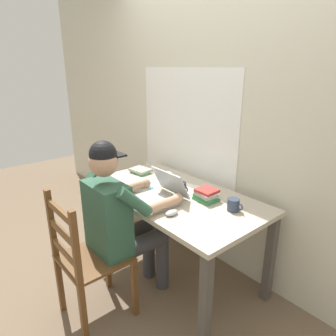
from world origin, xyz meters
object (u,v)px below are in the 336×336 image
(book_stack_side, at_px, (140,171))
(landscape_photo_print, at_px, (145,187))
(laptop, at_px, (160,193))
(coffee_mug_dark, at_px, (234,205))
(desk, at_px, (173,204))
(wooden_chair, at_px, (87,260))
(coffee_mug_spare, at_px, (181,188))
(seated_person, at_px, (121,217))
(book_stack_main, at_px, (206,195))
(computer_mouse, at_px, (172,213))
(coffee_mug_white, at_px, (168,178))

(book_stack_side, height_order, landscape_photo_print, book_stack_side)
(laptop, relative_size, book_stack_side, 1.67)
(laptop, distance_m, coffee_mug_dark, 0.54)
(desk, relative_size, coffee_mug_dark, 12.02)
(wooden_chair, distance_m, laptop, 0.68)
(laptop, height_order, coffee_mug_spare, laptop)
(seated_person, distance_m, book_stack_side, 0.77)
(book_stack_main, bearing_deg, book_stack_side, -178.66)
(coffee_mug_dark, xyz_separation_m, book_stack_main, (-0.24, -0.02, -0.00))
(wooden_chair, xyz_separation_m, coffee_mug_dark, (0.51, 0.87, 0.32))
(book_stack_side, bearing_deg, coffee_mug_dark, 2.33)
(coffee_mug_dark, bearing_deg, book_stack_main, -174.26)
(seated_person, relative_size, coffee_mug_dark, 10.27)
(wooden_chair, height_order, book_stack_main, wooden_chair)
(coffee_mug_spare, relative_size, book_stack_main, 0.68)
(desk, bearing_deg, landscape_photo_print, -159.09)
(coffee_mug_spare, height_order, book_stack_side, coffee_mug_spare)
(book_stack_main, height_order, book_stack_side, book_stack_main)
(seated_person, height_order, coffee_mug_dark, seated_person)
(desk, height_order, landscape_photo_print, landscape_photo_print)
(wooden_chair, height_order, computer_mouse, wooden_chair)
(landscape_photo_print, bearing_deg, coffee_mug_white, 83.75)
(computer_mouse, bearing_deg, laptop, 158.80)
(computer_mouse, distance_m, coffee_mug_dark, 0.43)
(coffee_mug_spare, bearing_deg, wooden_chair, -93.69)
(book_stack_side, bearing_deg, desk, -7.97)
(laptop, relative_size, computer_mouse, 3.33)
(desk, xyz_separation_m, coffee_mug_spare, (0.03, 0.05, 0.14))
(coffee_mug_dark, xyz_separation_m, book_stack_side, (-1.05, -0.04, -0.02))
(computer_mouse, xyz_separation_m, book_stack_main, (-0.01, 0.34, 0.03))
(landscape_photo_print, bearing_deg, desk, 26.20)
(laptop, bearing_deg, book_stack_main, 47.37)
(seated_person, distance_m, landscape_photo_print, 0.44)
(book_stack_side, bearing_deg, seated_person, -45.28)
(seated_person, xyz_separation_m, coffee_mug_white, (-0.18, 0.58, 0.10))
(coffee_mug_dark, bearing_deg, wooden_chair, -120.30)
(wooden_chair, relative_size, book_stack_main, 5.39)
(seated_person, xyz_separation_m, laptop, (0.04, 0.31, 0.10))
(seated_person, height_order, computer_mouse, seated_person)
(coffee_mug_dark, distance_m, landscape_photo_print, 0.77)
(seated_person, distance_m, coffee_mug_dark, 0.78)
(laptop, height_order, computer_mouse, laptop)
(desk, xyz_separation_m, book_stack_main, (0.26, 0.10, 0.14))
(seated_person, bearing_deg, coffee_mug_white, 107.64)
(computer_mouse, relative_size, coffee_mug_spare, 0.83)
(coffee_mug_dark, bearing_deg, book_stack_side, -177.67)
(wooden_chair, bearing_deg, book_stack_main, 72.11)
(coffee_mug_dark, bearing_deg, coffee_mug_white, -179.21)
(book_stack_main, relative_size, book_stack_side, 0.88)
(coffee_mug_spare, height_order, landscape_photo_print, coffee_mug_spare)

